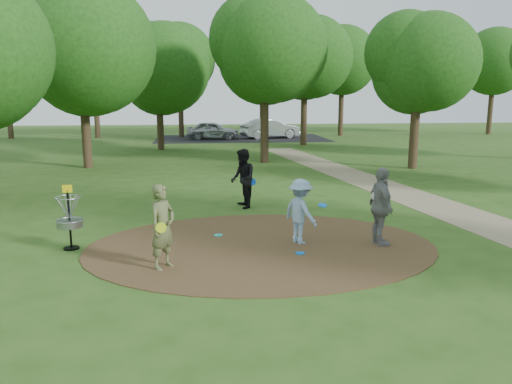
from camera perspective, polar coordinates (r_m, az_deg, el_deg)
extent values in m
plane|color=#2D5119|center=(12.07, 0.64, -6.22)|extent=(100.00, 100.00, 0.00)
cylinder|color=#47301C|center=(12.07, 0.64, -6.18)|extent=(8.40, 8.40, 0.02)
cube|color=#8C7A5B|center=(16.00, 23.49, -2.80)|extent=(7.55, 39.89, 0.01)
cube|color=black|center=(41.73, -1.68, 6.15)|extent=(14.00, 8.00, 0.01)
imported|color=#5A6239|center=(10.53, -10.63, -3.94)|extent=(0.74, 0.78, 1.80)
cylinder|color=#C2E219|center=(10.28, -10.80, -4.02)|extent=(0.22, 0.07, 0.22)
imported|color=#8EAFD3|center=(12.15, 5.10, -2.24)|extent=(1.03, 1.19, 1.60)
cylinder|color=blue|center=(12.30, 7.62, -1.50)|extent=(0.25, 0.25, 0.08)
imported|color=black|center=(15.93, -1.52, 1.54)|extent=(0.84, 1.01, 1.90)
cylinder|color=blue|center=(15.92, -0.40, 1.15)|extent=(0.23, 0.09, 0.22)
imported|color=gray|center=(12.28, 14.08, -1.66)|extent=(0.54, 1.15, 1.91)
cylinder|color=silver|center=(12.22, 13.52, -0.43)|extent=(0.23, 0.11, 0.22)
cylinder|color=#19CDBC|center=(12.94, -4.33, -4.93)|extent=(0.22, 0.22, 0.02)
cylinder|color=blue|center=(11.52, 5.06, -6.97)|extent=(0.22, 0.22, 0.02)
imported|color=#AAADB2|center=(41.14, -4.95, 7.04)|extent=(4.37, 2.14, 1.44)
imported|color=#AAACB1|center=(41.71, 1.64, 7.26)|extent=(5.18, 2.97, 1.62)
cylinder|color=black|center=(12.48, -20.53, -3.15)|extent=(0.05, 0.05, 1.35)
cylinder|color=black|center=(12.65, -20.33, -6.03)|extent=(0.36, 0.36, 0.04)
cylinder|color=gray|center=(12.50, -20.52, -3.39)|extent=(0.60, 0.60, 0.16)
torus|color=gray|center=(12.48, -20.54, -3.04)|extent=(0.63, 0.63, 0.03)
torus|color=gray|center=(12.36, -20.71, -0.56)|extent=(0.58, 0.58, 0.02)
cube|color=yellow|center=(12.33, -20.78, 0.35)|extent=(0.22, 0.02, 0.18)
cylinder|color=#332316|center=(26.10, -18.87, 6.78)|extent=(0.44, 0.44, 3.80)
sphere|color=#1C4512|center=(26.12, -19.38, 14.79)|extent=(6.38, 6.38, 6.38)
cylinder|color=#332316|center=(26.70, 0.98, 7.86)|extent=(0.44, 0.44, 4.18)
sphere|color=#1C4512|center=(26.74, 1.01, 15.63)|extent=(5.57, 5.57, 5.57)
cylinder|color=#332316|center=(25.71, 17.65, 6.59)|extent=(0.44, 0.44, 3.61)
sphere|color=#1C4512|center=(25.68, 18.06, 13.44)|extent=(4.63, 4.63, 4.63)
cylinder|color=#332316|center=(33.59, -10.89, 7.68)|extent=(0.44, 0.44, 3.42)
sphere|color=#1C4512|center=(33.57, -11.10, 13.33)|extent=(5.83, 5.83, 5.83)
cylinder|color=#332316|center=(36.23, 5.49, 8.81)|extent=(0.44, 0.44, 4.37)
sphere|color=#1C4512|center=(36.28, 5.60, 14.76)|extent=(5.73, 5.73, 5.73)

